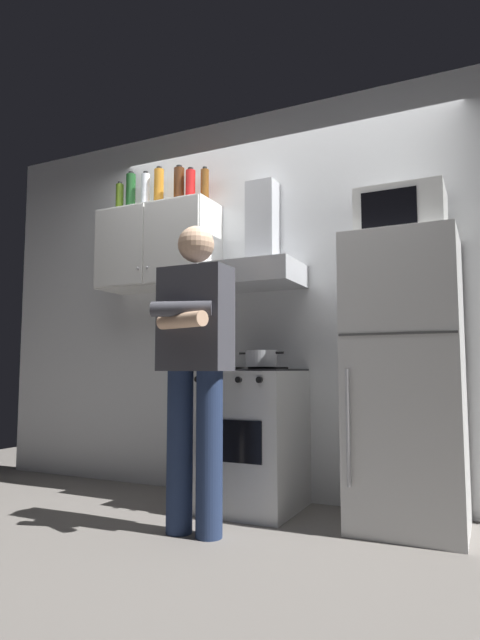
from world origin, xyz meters
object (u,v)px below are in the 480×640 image
object	(u,v)px
person_standing	(194,361)
bottle_olive_oil	(120,199)
refrigerator	(406,380)
bottle_rum_dark	(179,186)
range_hood	(257,259)
bottle_soda_red	(190,187)
upper_cabinet	(158,248)
bottle_beer_brown	(205,186)
stove_oven	(250,438)
bottle_wine_green	(131,193)
cooking_pot	(261,359)
bottle_vodka_clear	(145,192)
microwave	(401,216)
bottle_liquor_amber	(159,189)

from	to	relation	value
person_standing	bottle_olive_oil	distance (m)	1.82
refrigerator	bottle_rum_dark	distance (m)	2.11
range_hood	bottle_soda_red	bearing A→B (deg)	178.90
refrigerator	bottle_soda_red	distance (m)	2.03
upper_cabinet	bottle_beer_brown	distance (m)	0.57
stove_oven	range_hood	xyz separation A→B (m)	(0.00, 0.13, 1.16)
bottle_soda_red	bottle_wine_green	bearing A→B (deg)	-178.10
cooking_pot	upper_cabinet	bearing A→B (deg)	165.27
upper_cabinet	bottle_olive_oil	size ratio (longest dim) A/B	3.63
bottle_olive_oil	bottle_vodka_clear	distance (m)	0.23
range_hood	microwave	distance (m)	0.97
stove_oven	bottle_rum_dark	world-z (taller)	bottle_rum_dark
bottle_soda_red	bottle_wine_green	world-z (taller)	bottle_wine_green
bottle_rum_dark	stove_oven	bearing A→B (deg)	-11.93
upper_cabinet	stove_oven	size ratio (longest dim) A/B	1.03
bottle_wine_green	bottle_vodka_clear	world-z (taller)	bottle_wine_green
range_hood	bottle_rum_dark	xyz separation A→B (m)	(-0.63, 0.01, 0.59)
microwave	bottle_wine_green	bearing A→B (deg)	177.13
person_standing	bottle_wine_green	bearing A→B (deg)	144.05
range_hood	cooking_pot	xyz separation A→B (m)	(0.13, -0.25, -0.67)
upper_cabinet	stove_oven	bearing A→B (deg)	-8.90
bottle_liquor_amber	bottle_vodka_clear	world-z (taller)	bottle_liquor_amber
person_standing	bottle_olive_oil	world-z (taller)	bottle_olive_oil
bottle_olive_oil	refrigerator	bearing A→B (deg)	-2.88
refrigerator	microwave	bearing A→B (deg)	90.90
bottle_vodka_clear	bottle_beer_brown	xyz separation A→B (m)	(0.49, 0.05, -0.02)
person_standing	bottle_olive_oil	bearing A→B (deg)	146.96
refrigerator	stove_oven	bearing A→B (deg)	-179.96
bottle_wine_green	range_hood	bearing A→B (deg)	0.39
bottle_beer_brown	range_hood	bearing A→B (deg)	-5.65
microwave	bottle_olive_oil	xyz separation A→B (m)	(-2.09, 0.09, 0.43)
cooking_pot	bottle_vodka_clear	bearing A→B (deg)	166.92
range_hood	bottle_liquor_amber	bearing A→B (deg)	179.03
range_hood	refrigerator	bearing A→B (deg)	-7.55
range_hood	bottle_soda_red	xyz separation A→B (m)	(-0.53, 0.01, 0.58)
range_hood	bottle_olive_oil	distance (m)	1.28
microwave	bottle_vodka_clear	xyz separation A→B (m)	(-1.87, 0.11, 0.45)
bottle_soda_red	bottle_rum_dark	bearing A→B (deg)	-177.27
cooking_pot	bottle_beer_brown	xyz separation A→B (m)	(-0.56, 0.29, 1.25)
bottle_olive_oil	bottle_liquor_amber	bearing A→B (deg)	5.79
bottle_wine_green	bottle_beer_brown	size ratio (longest dim) A/B	1.19
microwave	bottle_beer_brown	distance (m)	1.46
bottle_liquor_amber	person_standing	bearing A→B (deg)	-44.54
upper_cabinet	bottle_wine_green	distance (m)	0.52
microwave	person_standing	size ratio (longest dim) A/B	0.29
person_standing	bottle_wine_green	size ratio (longest dim) A/B	5.18
microwave	cooking_pot	bearing A→B (deg)	-170.43
refrigerator	bottle_olive_oil	world-z (taller)	bottle_olive_oil
upper_cabinet	person_standing	xyz separation A→B (m)	(0.75, -0.73, -0.85)
microwave	bottle_beer_brown	xyz separation A→B (m)	(-1.38, 0.15, 0.44)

